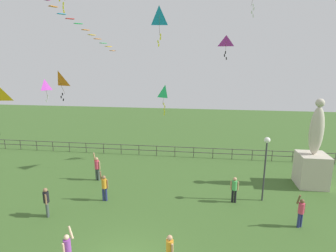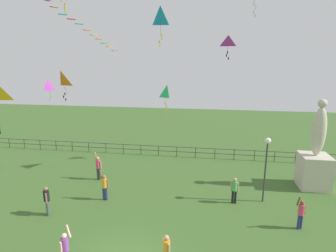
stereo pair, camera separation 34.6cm
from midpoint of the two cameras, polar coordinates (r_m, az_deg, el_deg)
The scene contains 15 objects.
statue_monument at distance 20.90m, azimuth 29.09°, elevation -6.66°, with size 1.88×1.88×6.08m.
lamppost at distance 17.09m, azimuth 20.71°, elevation -5.84°, with size 0.36×0.36×4.08m.
person_0 at distance 17.14m, azimuth 14.49°, elevation -12.75°, with size 0.50×0.30×1.64m.
person_1 at distance 16.78m, azimuth -23.75°, elevation -13.96°, with size 0.32×0.47×1.70m.
person_2 at distance 17.37m, azimuth -12.74°, elevation -12.16°, with size 0.51×0.31×1.95m.
person_3 at distance 12.00m, azimuth 0.58°, elevation -24.86°, with size 0.34×0.41×1.63m.
person_4 at distance 12.78m, azimuth -20.18°, elevation -23.03°, with size 0.39×0.49×1.88m.
person_5 at distance 20.28m, azimuth -14.09°, elevation -8.26°, with size 0.53×0.36×2.06m.
person_7 at distance 15.93m, azimuth 26.93°, elevation -16.01°, with size 0.50×0.31×1.86m.
kite_1 at distance 22.44m, azimuth -21.30°, elevation 9.14°, with size 1.04×0.89×2.32m.
kite_2 at distance 19.18m, azimuth -1.08°, elevation 22.05°, with size 0.90×1.05×2.52m.
kite_3 at distance 25.36m, azimuth -23.70°, elevation 7.88°, with size 0.66×0.75×1.93m.
kite_4 at distance 21.90m, azimuth 13.07°, elevation 16.95°, with size 0.93×0.74×1.76m.
kite_5 at distance 22.65m, azimuth 0.25°, elevation 7.06°, with size 0.87×0.78×2.54m.
waterfront_railing at distance 24.58m, azimuth 0.10°, elevation -4.98°, with size 36.04×0.06×0.95m.
Camera 2 is at (3.49, -9.03, 8.36)m, focal length 28.77 mm.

